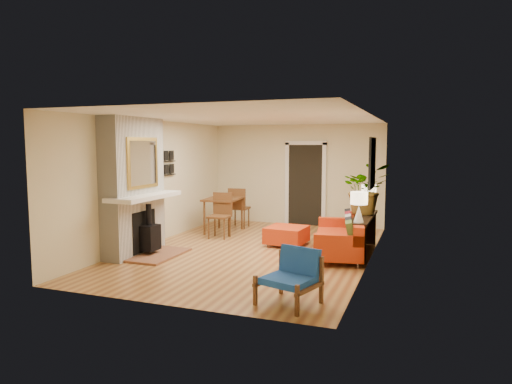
% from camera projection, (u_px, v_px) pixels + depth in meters
% --- Properties ---
extents(room_shell, '(6.50, 6.50, 6.50)m').
position_uv_depth(room_shell, '(314.00, 179.00, 11.12)').
color(room_shell, '#B78646').
rests_on(room_shell, ground).
extents(fireplace, '(1.09, 1.68, 2.60)m').
position_uv_depth(fireplace, '(135.00, 190.00, 8.63)').
color(fireplace, white).
rests_on(fireplace, ground).
extents(sofa, '(1.17, 2.09, 0.78)m').
position_uv_depth(sofa, '(343.00, 237.00, 8.64)').
color(sofa, silver).
rests_on(sofa, ground).
extents(ottoman, '(0.83, 0.83, 0.39)m').
position_uv_depth(ottoman, '(287.00, 235.00, 9.47)').
color(ottoman, silver).
rests_on(ottoman, ground).
extents(blue_chair, '(0.86, 0.85, 0.72)m').
position_uv_depth(blue_chair, '(293.00, 273.00, 6.04)').
color(blue_chair, brown).
rests_on(blue_chair, ground).
extents(dining_table, '(0.86, 1.89, 1.01)m').
position_uv_depth(dining_table, '(227.00, 205.00, 10.86)').
color(dining_table, brown).
rests_on(dining_table, ground).
extents(console_table, '(0.34, 1.85, 0.72)m').
position_uv_depth(console_table, '(364.00, 224.00, 8.76)').
color(console_table, black).
rests_on(console_table, ground).
extents(lamp_near, '(0.30, 0.30, 0.54)m').
position_uv_depth(lamp_near, '(359.00, 203.00, 8.01)').
color(lamp_near, white).
rests_on(lamp_near, console_table).
extents(lamp_far, '(0.30, 0.30, 0.54)m').
position_uv_depth(lamp_far, '(369.00, 195.00, 9.39)').
color(lamp_far, white).
rests_on(lamp_far, console_table).
extents(houseplant, '(1.12, 1.05, 1.01)m').
position_uv_depth(houseplant, '(366.00, 189.00, 8.92)').
color(houseplant, '#1E5919').
rests_on(houseplant, console_table).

